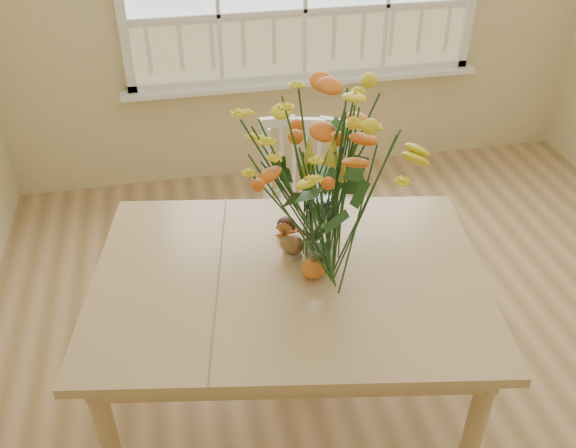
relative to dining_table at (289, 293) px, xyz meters
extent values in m
cube|color=#9A7A4A|center=(0.54, -0.12, -0.70)|extent=(4.00, 4.50, 0.01)
cube|color=white|center=(0.54, 2.06, -0.01)|extent=(2.42, 0.12, 0.03)
cube|color=tan|center=(0.00, 0.00, 0.07)|extent=(1.64, 1.29, 0.04)
cube|color=tan|center=(0.00, 0.00, 0.00)|extent=(1.50, 1.15, 0.10)
cylinder|color=tan|center=(-0.71, -0.32, -0.32)|extent=(0.07, 0.07, 0.75)
cylinder|color=tan|center=(-0.56, 0.54, -0.32)|extent=(0.07, 0.07, 0.75)
cylinder|color=tan|center=(0.56, -0.54, -0.32)|extent=(0.07, 0.07, 0.75)
cylinder|color=tan|center=(0.71, 0.32, -0.32)|extent=(0.07, 0.07, 0.75)
cube|color=white|center=(0.22, 0.69, -0.23)|extent=(0.56, 0.55, 0.05)
cube|color=white|center=(0.27, 0.86, 0.03)|extent=(0.45, 0.17, 0.52)
cylinder|color=white|center=(0.00, 0.59, -0.48)|extent=(0.04, 0.04, 0.45)
cylinder|color=white|center=(0.10, 0.90, -0.48)|extent=(0.04, 0.04, 0.45)
cylinder|color=white|center=(0.34, 0.48, -0.48)|extent=(0.04, 0.04, 0.45)
cylinder|color=white|center=(0.43, 0.80, -0.48)|extent=(0.04, 0.04, 0.45)
cylinder|color=white|center=(0.13, 0.04, 0.23)|extent=(0.12, 0.12, 0.28)
ellipsoid|color=orange|center=(0.08, -0.03, 0.13)|extent=(0.09, 0.09, 0.07)
cylinder|color=#CCB78C|center=(0.04, 0.12, 0.10)|extent=(0.08, 0.08, 0.01)
ellipsoid|color=brown|center=(0.04, 0.12, 0.14)|extent=(0.12, 0.11, 0.08)
ellipsoid|color=#38160F|center=(0.04, 0.26, 0.13)|extent=(0.08, 0.08, 0.07)
camera|label=1|loc=(-0.36, -1.73, 1.58)|focal=38.00mm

